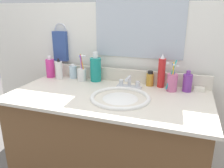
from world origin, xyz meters
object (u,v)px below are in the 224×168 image
Objects in this scene: faucet at (129,84)px; cup_white_ceramic at (82,74)px; bottle_spray_red at (162,72)px; bottle_cream_purple at (187,82)px; hand_towel at (60,46)px; soap_bar at (199,89)px; cup_pink at (172,82)px; bottle_oil_amber at (150,79)px; bottle_soap_pink at (50,68)px; bottle_lotion_white at (59,70)px; bottle_gel_clear at (73,72)px; bottle_mouthwash_teal at (96,69)px.

cup_white_ceramic reaches higher than faucet.
cup_white_ceramic is at bearing -175.76° from bottle_spray_red.
bottle_spray_red reaches higher than cup_white_ceramic.
bottle_spray_red reaches higher than bottle_cream_purple.
hand_towel is 3.44× the size of soap_bar.
bottle_spray_red is 0.10m from cup_pink.
cup_pink reaches higher than bottle_cream_purple.
bottle_oil_amber is at bearing 178.78° from soap_bar.
bottle_spray_red is at bearing -4.41° from hand_towel.
bottle_soap_pink reaches higher than bottle_oil_amber.
bottle_soap_pink is 0.74× the size of bottle_spray_red.
bottle_lotion_white is 0.80m from cup_pink.
bottle_lotion_white is 0.18m from cup_white_ceramic.
bottle_cream_purple is 1.24× the size of bottle_gel_clear.
bottle_gel_clear is (0.09, 0.05, -0.02)m from bottle_lotion_white.
soap_bar is (0.78, 0.04, -0.04)m from cup_white_ceramic.
faucet is 0.22m from bottle_spray_red.
hand_towel reaches higher than bottle_oil_amber.
bottle_oil_amber is at bearing -4.45° from hand_towel.
bottle_lotion_white is 2.43× the size of soap_bar.
bottle_oil_amber is 0.62× the size of bottle_soap_pink.
faucet is 0.84× the size of cup_white_ceramic.
hand_towel reaches higher than bottle_cream_purple.
bottle_lotion_white is (0.04, -0.11, -0.15)m from hand_towel.
cup_white_ceramic is at bearing -163.84° from bottle_mouthwash_teal.
bottle_lotion_white is 0.28m from bottle_mouthwash_teal.
bottle_mouthwash_teal reaches higher than bottle_oil_amber.
bottle_lotion_white is 1.18× the size of bottle_cream_purple.
bottle_oil_amber is 0.52× the size of cup_white_ceramic.
bottle_mouthwash_teal is at bearing -3.14° from bottle_gel_clear.
bottle_lotion_white is at bearing -12.31° from bottle_soap_pink.
faucet is 0.74× the size of bottle_spray_red.
hand_towel is 0.63m from faucet.
cup_pink is at bearing -4.71° from bottle_mouthwash_teal.
bottle_lotion_white reaches higher than faucet.
bottle_spray_red is 1.11× the size of cup_pink.
bottle_mouthwash_teal is at bearing -179.04° from soap_bar.
bottle_mouthwash_teal reaches higher than bottle_soap_pink.
faucet is at bearing -173.49° from cup_pink.
hand_towel reaches higher than bottle_soap_pink.
bottle_lotion_white is 0.89m from bottle_cream_purple.
cup_pink is at bearing -165.38° from bottle_cream_purple.
faucet is at bearing -5.04° from bottle_soap_pink.
bottle_gel_clear is (-0.19, 0.01, -0.04)m from bottle_mouthwash_teal.
faucet is 1.03× the size of bottle_lotion_white.
soap_bar is at bearing 2.92° from bottle_lotion_white.
bottle_spray_red reaches higher than cup_pink.
bottle_gel_clear is at bearing 157.17° from cup_white_ceramic.
bottle_soap_pink is at bearing -177.00° from bottle_mouthwash_teal.
bottle_soap_pink is (-0.36, -0.02, -0.02)m from bottle_mouthwash_teal.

